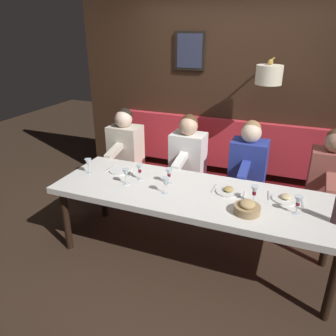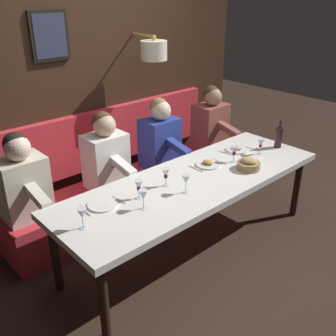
{
  "view_description": "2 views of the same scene",
  "coord_description": "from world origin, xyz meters",
  "px_view_note": "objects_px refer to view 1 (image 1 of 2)",
  "views": [
    {
      "loc": [
        -2.65,
        -0.81,
        2.18
      ],
      "look_at": [
        0.05,
        0.28,
        0.92
      ],
      "focal_mm": 35.26,
      "sensor_mm": 36.0,
      "label": 1
    },
    {
      "loc": [
        -2.14,
        2.27,
        2.32
      ],
      "look_at": [
        0.05,
        0.28,
        0.92
      ],
      "focal_mm": 41.37,
      "sensor_mm": 36.0,
      "label": 2
    }
  ],
  "objects_px": {
    "diner_middle": "(188,150)",
    "wine_glass_5": "(126,173)",
    "diner_far": "(125,141)",
    "wine_glass_0": "(169,173)",
    "dining_table": "(193,198)",
    "wine_glass_3": "(140,169)",
    "wine_glass_2": "(254,191)",
    "bread_bowl": "(247,208)",
    "diner_nearest": "(330,169)",
    "wine_glass_1": "(165,182)",
    "wine_glass_6": "(88,163)",
    "wine_glass_4": "(298,201)",
    "diner_near": "(249,158)"
  },
  "relations": [
    {
      "from": "diner_middle",
      "to": "wine_glass_5",
      "type": "bearing_deg",
      "value": 162.36
    },
    {
      "from": "diner_far",
      "to": "wine_glass_0",
      "type": "height_order",
      "value": "diner_far"
    },
    {
      "from": "diner_far",
      "to": "diner_middle",
      "type": "bearing_deg",
      "value": -90.0
    },
    {
      "from": "dining_table",
      "to": "wine_glass_3",
      "type": "distance_m",
      "value": 0.62
    },
    {
      "from": "wine_glass_2",
      "to": "wine_glass_5",
      "type": "distance_m",
      "value": 1.22
    },
    {
      "from": "bread_bowl",
      "to": "diner_middle",
      "type": "bearing_deg",
      "value": 39.27
    },
    {
      "from": "diner_far",
      "to": "bread_bowl",
      "type": "bearing_deg",
      "value": -121.88
    },
    {
      "from": "diner_nearest",
      "to": "wine_glass_1",
      "type": "distance_m",
      "value": 1.76
    },
    {
      "from": "diner_far",
      "to": "wine_glass_6",
      "type": "bearing_deg",
      "value": -176.53
    },
    {
      "from": "diner_nearest",
      "to": "wine_glass_1",
      "type": "bearing_deg",
      "value": 125.03
    },
    {
      "from": "diner_nearest",
      "to": "wine_glass_4",
      "type": "height_order",
      "value": "diner_nearest"
    },
    {
      "from": "diner_middle",
      "to": "wine_glass_2",
      "type": "relative_size",
      "value": 4.82
    },
    {
      "from": "diner_middle",
      "to": "bread_bowl",
      "type": "height_order",
      "value": "diner_middle"
    },
    {
      "from": "diner_near",
      "to": "diner_nearest",
      "type": "bearing_deg",
      "value": -90.0
    },
    {
      "from": "wine_glass_4",
      "to": "bread_bowl",
      "type": "distance_m",
      "value": 0.42
    },
    {
      "from": "wine_glass_0",
      "to": "wine_glass_5",
      "type": "xyz_separation_m",
      "value": [
        -0.17,
        0.38,
        0.0
      ]
    },
    {
      "from": "dining_table",
      "to": "wine_glass_5",
      "type": "xyz_separation_m",
      "value": [
        -0.09,
        0.66,
        0.18
      ]
    },
    {
      "from": "wine_glass_3",
      "to": "wine_glass_5",
      "type": "xyz_separation_m",
      "value": [
        -0.15,
        0.07,
        0.0
      ]
    },
    {
      "from": "dining_table",
      "to": "diner_middle",
      "type": "distance_m",
      "value": 0.96
    },
    {
      "from": "wine_glass_0",
      "to": "wine_glass_5",
      "type": "bearing_deg",
      "value": 113.58
    },
    {
      "from": "diner_middle",
      "to": "wine_glass_6",
      "type": "xyz_separation_m",
      "value": [
        -0.89,
        0.8,
        0.04
      ]
    },
    {
      "from": "dining_table",
      "to": "wine_glass_4",
      "type": "relative_size",
      "value": 16.39
    },
    {
      "from": "diner_nearest",
      "to": "wine_glass_5",
      "type": "bearing_deg",
      "value": 117.53
    },
    {
      "from": "diner_near",
      "to": "wine_glass_6",
      "type": "bearing_deg",
      "value": 120.34
    },
    {
      "from": "diner_middle",
      "to": "wine_glass_2",
      "type": "xyz_separation_m",
      "value": [
        -0.88,
        -0.91,
        0.04
      ]
    },
    {
      "from": "diner_far",
      "to": "diner_nearest",
      "type": "bearing_deg",
      "value": -90.0
    },
    {
      "from": "diner_nearest",
      "to": "diner_far",
      "type": "relative_size",
      "value": 1.0
    },
    {
      "from": "diner_near",
      "to": "wine_glass_3",
      "type": "distance_m",
      "value": 1.26
    },
    {
      "from": "bread_bowl",
      "to": "wine_glass_5",
      "type": "bearing_deg",
      "value": 84.81
    },
    {
      "from": "wine_glass_1",
      "to": "diner_far",
      "type": "bearing_deg",
      "value": 43.94
    },
    {
      "from": "dining_table",
      "to": "wine_glass_3",
      "type": "xyz_separation_m",
      "value": [
        0.06,
        0.59,
        0.18
      ]
    },
    {
      "from": "wine_glass_3",
      "to": "wine_glass_4",
      "type": "xyz_separation_m",
      "value": [
        -0.12,
        -1.5,
        0.0
      ]
    },
    {
      "from": "diner_middle",
      "to": "wine_glass_3",
      "type": "xyz_separation_m",
      "value": [
        -0.82,
        0.23,
        0.04
      ]
    },
    {
      "from": "bread_bowl",
      "to": "wine_glass_2",
      "type": "bearing_deg",
      "value": -6.93
    },
    {
      "from": "wine_glass_3",
      "to": "wine_glass_4",
      "type": "height_order",
      "value": "same"
    },
    {
      "from": "wine_glass_5",
      "to": "wine_glass_0",
      "type": "bearing_deg",
      "value": -66.42
    },
    {
      "from": "diner_nearest",
      "to": "diner_far",
      "type": "bearing_deg",
      "value": 90.0
    },
    {
      "from": "wine_glass_4",
      "to": "wine_glass_5",
      "type": "relative_size",
      "value": 1.0
    },
    {
      "from": "wine_glass_4",
      "to": "wine_glass_1",
      "type": "bearing_deg",
      "value": 93.56
    },
    {
      "from": "dining_table",
      "to": "wine_glass_1",
      "type": "xyz_separation_m",
      "value": [
        -0.13,
        0.24,
        0.18
      ]
    },
    {
      "from": "dining_table",
      "to": "bread_bowl",
      "type": "relative_size",
      "value": 12.21
    },
    {
      "from": "diner_far",
      "to": "bread_bowl",
      "type": "height_order",
      "value": "diner_far"
    },
    {
      "from": "dining_table",
      "to": "diner_far",
      "type": "xyz_separation_m",
      "value": [
        0.88,
        1.21,
        0.14
      ]
    },
    {
      "from": "wine_glass_5",
      "to": "wine_glass_4",
      "type": "bearing_deg",
      "value": -88.72
    },
    {
      "from": "wine_glass_4",
      "to": "diner_far",
      "type": "bearing_deg",
      "value": 66.18
    },
    {
      "from": "diner_nearest",
      "to": "diner_middle",
      "type": "bearing_deg",
      "value": 90.0
    },
    {
      "from": "wine_glass_4",
      "to": "wine_glass_6",
      "type": "relative_size",
      "value": 1.0
    },
    {
      "from": "dining_table",
      "to": "wine_glass_2",
      "type": "distance_m",
      "value": 0.58
    },
    {
      "from": "wine_glass_4",
      "to": "wine_glass_2",
      "type": "bearing_deg",
      "value": 81.62
    },
    {
      "from": "diner_middle",
      "to": "wine_glass_0",
      "type": "xyz_separation_m",
      "value": [
        -0.8,
        -0.08,
        0.04
      ]
    }
  ]
}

